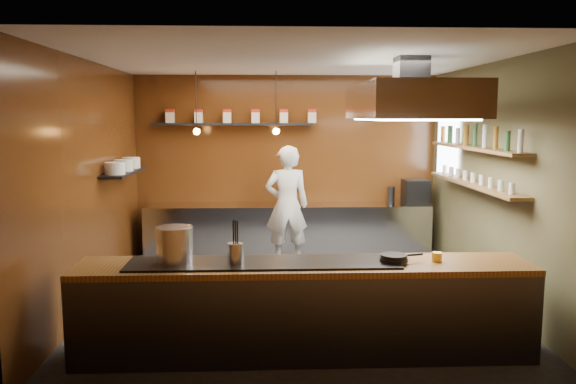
{
  "coord_description": "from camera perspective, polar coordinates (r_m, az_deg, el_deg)",
  "views": [
    {
      "loc": [
        -0.39,
        -6.86,
        2.32
      ],
      "look_at": [
        -0.08,
        0.4,
        1.34
      ],
      "focal_mm": 35.0,
      "sensor_mm": 36.0,
      "label": 1
    }
  ],
  "objects": [
    {
      "name": "floor",
      "position": [
        7.25,
        0.74,
        -11.01
      ],
      "size": [
        5.0,
        5.0,
        0.0
      ],
      "primitive_type": "plane",
      "color": "black",
      "rests_on": "ground"
    },
    {
      "name": "back_wall",
      "position": [
        9.4,
        -0.09,
        2.65
      ],
      "size": [
        5.0,
        0.0,
        5.0
      ],
      "primitive_type": "plane",
      "rotation": [
        1.57,
        0.0,
        0.0
      ],
      "color": "#3E210B",
      "rests_on": "ground"
    },
    {
      "name": "left_wall",
      "position": [
        7.22,
        -19.45,
        0.69
      ],
      "size": [
        0.0,
        5.0,
        5.0
      ],
      "primitive_type": "plane",
      "rotation": [
        1.57,
        0.0,
        1.57
      ],
      "color": "#3E210B",
      "rests_on": "ground"
    },
    {
      "name": "right_wall",
      "position": [
        7.49,
        20.24,
        0.88
      ],
      "size": [
        0.0,
        5.0,
        5.0
      ],
      "primitive_type": "plane",
      "rotation": [
        1.57,
        0.0,
        -1.57
      ],
      "color": "#4B472A",
      "rests_on": "ground"
    },
    {
      "name": "ceiling",
      "position": [
        6.9,
        0.79,
        13.3
      ],
      "size": [
        5.0,
        5.0,
        0.0
      ],
      "primitive_type": "plane",
      "rotation": [
        3.14,
        0.0,
        0.0
      ],
      "color": "silver",
      "rests_on": "back_wall"
    },
    {
      "name": "window_pane",
      "position": [
        9.03,
        15.92,
        4.69
      ],
      "size": [
        0.0,
        1.0,
        1.0
      ],
      "primitive_type": "plane",
      "rotation": [
        1.57,
        0.0,
        -1.57
      ],
      "color": "white",
      "rests_on": "right_wall"
    },
    {
      "name": "prep_counter",
      "position": [
        9.23,
        -0.0,
        -4.04
      ],
      "size": [
        4.6,
        0.65,
        0.9
      ],
      "primitive_type": "cube",
      "color": "silver",
      "rests_on": "floor"
    },
    {
      "name": "pass_counter",
      "position": [
        5.59,
        1.64,
        -11.74
      ],
      "size": [
        4.4,
        0.72,
        0.94
      ],
      "color": "#38383D",
      "rests_on": "floor"
    },
    {
      "name": "tin_shelf",
      "position": [
        9.23,
        -5.68,
        6.87
      ],
      "size": [
        2.6,
        0.26,
        0.04
      ],
      "primitive_type": "cube",
      "color": "black",
      "rests_on": "back_wall"
    },
    {
      "name": "plate_shelf",
      "position": [
        8.14,
        -16.35,
        1.91
      ],
      "size": [
        0.3,
        1.4,
        0.04
      ],
      "primitive_type": "cube",
      "color": "black",
      "rests_on": "left_wall"
    },
    {
      "name": "bottle_shelf_upper",
      "position": [
        7.67,
        18.42,
        4.27
      ],
      "size": [
        0.26,
        2.8,
        0.04
      ],
      "primitive_type": "cube",
      "color": "brown",
      "rests_on": "right_wall"
    },
    {
      "name": "bottle_shelf_lower",
      "position": [
        7.71,
        18.27,
        0.78
      ],
      "size": [
        0.26,
        2.8,
        0.04
      ],
      "primitive_type": "cube",
      "color": "brown",
      "rests_on": "right_wall"
    },
    {
      "name": "extractor_hood",
      "position": [
        6.68,
        12.33,
        9.06
      ],
      "size": [
        1.2,
        2.0,
        0.72
      ],
      "color": "#38383D",
      "rests_on": "ceiling"
    },
    {
      "name": "pendant_left",
      "position": [
        8.62,
        -9.26,
        6.43
      ],
      "size": [
        0.1,
        0.1,
        0.95
      ],
      "color": "black",
      "rests_on": "ceiling"
    },
    {
      "name": "pendant_right",
      "position": [
        8.56,
        -1.21,
        6.52
      ],
      "size": [
        0.1,
        0.1,
        0.95
      ],
      "color": "black",
      "rests_on": "ceiling"
    },
    {
      "name": "storage_tins",
      "position": [
        9.23,
        -4.76,
        7.7
      ],
      "size": [
        2.43,
        0.13,
        0.22
      ],
      "color": "beige",
      "rests_on": "tin_shelf"
    },
    {
      "name": "plate_stacks",
      "position": [
        8.13,
        -16.37,
        2.61
      ],
      "size": [
        0.26,
        1.16,
        0.16
      ],
      "color": "white",
      "rests_on": "plate_shelf"
    },
    {
      "name": "bottles",
      "position": [
        7.67,
        18.46,
        5.31
      ],
      "size": [
        0.06,
        2.66,
        0.24
      ],
      "color": "silver",
      "rests_on": "bottle_shelf_upper"
    },
    {
      "name": "wine_glasses",
      "position": [
        7.7,
        18.3,
        1.41
      ],
      "size": [
        0.07,
        2.37,
        0.13
      ],
      "color": "silver",
      "rests_on": "bottle_shelf_lower"
    },
    {
      "name": "stockpot_large",
      "position": [
        5.5,
        -11.44,
        -5.24
      ],
      "size": [
        0.46,
        0.46,
        0.34
      ],
      "primitive_type": "cylinder",
      "rotation": [
        0.0,
        0.0,
        -0.41
      ],
      "color": "silver",
      "rests_on": "pass_counter"
    },
    {
      "name": "stockpot_small",
      "position": [
        5.5,
        -11.58,
        -5.39
      ],
      "size": [
        0.38,
        0.38,
        0.31
      ],
      "primitive_type": "cylinder",
      "rotation": [
        0.0,
        0.0,
        -0.17
      ],
      "color": "silver",
      "rests_on": "pass_counter"
    },
    {
      "name": "utensil_crock",
      "position": [
        5.37,
        -5.34,
        -6.22
      ],
      "size": [
        0.17,
        0.17,
        0.2
      ],
      "primitive_type": "cylinder",
      "rotation": [
        0.0,
        0.0,
        0.15
      ],
      "color": "#B6B8BD",
      "rests_on": "pass_counter"
    },
    {
      "name": "frying_pan",
      "position": [
        5.53,
        10.75,
        -6.6
      ],
      "size": [
        0.44,
        0.27,
        0.07
      ],
      "color": "black",
      "rests_on": "pass_counter"
    },
    {
      "name": "butter_jar",
      "position": [
        5.7,
        14.88,
        -6.39
      ],
      "size": [
        0.13,
        0.13,
        0.09
      ],
      "primitive_type": "cylinder",
      "rotation": [
        0.0,
        0.0,
        0.32
      ],
      "color": "yellow",
      "rests_on": "pass_counter"
    },
    {
      "name": "espresso_machine",
      "position": [
        9.44,
        12.83,
        0.03
      ],
      "size": [
        0.4,
        0.38,
        0.4
      ],
      "primitive_type": "cube",
      "rotation": [
        0.0,
        0.0,
        0.02
      ],
      "color": "black",
      "rests_on": "prep_counter"
    },
    {
      "name": "chef",
      "position": [
        8.83,
        -0.09,
        -1.35
      ],
      "size": [
        0.72,
        0.51,
        1.88
      ],
      "primitive_type": "imported",
      "rotation": [
        0.0,
        0.0,
        3.23
      ],
      "color": "white",
      "rests_on": "floor"
    }
  ]
}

